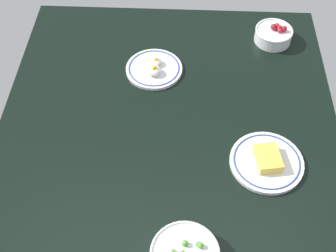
{
  "coord_description": "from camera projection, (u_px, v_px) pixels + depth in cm",
  "views": [
    {
      "loc": [
        -85.25,
        -3.82,
        113.59
      ],
      "look_at": [
        0.0,
        0.0,
        6.0
      ],
      "focal_mm": 48.11,
      "sensor_mm": 36.0,
      "label": 1
    }
  ],
  "objects": [
    {
      "name": "dining_table",
      "position": [
        168.0,
        134.0,
        1.4
      ],
      "size": [
        120.27,
        106.0,
        4.0
      ],
      "primitive_type": "cube",
      "color": "black",
      "rests_on": "ground"
    },
    {
      "name": "plate_eggs",
      "position": [
        154.0,
        68.0,
        1.54
      ],
      "size": [
        19.45,
        19.45,
        4.61
      ],
      "color": "silver",
      "rests_on": "dining_table"
    },
    {
      "name": "plate_cheese",
      "position": [
        267.0,
        161.0,
        1.3
      ],
      "size": [
        21.51,
        21.51,
        4.17
      ],
      "color": "silver",
      "rests_on": "dining_table"
    },
    {
      "name": "bowl_berries",
      "position": [
        274.0,
        34.0,
        1.63
      ],
      "size": [
        13.5,
        13.5,
        6.89
      ],
      "color": "silver",
      "rests_on": "dining_table"
    }
  ]
}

